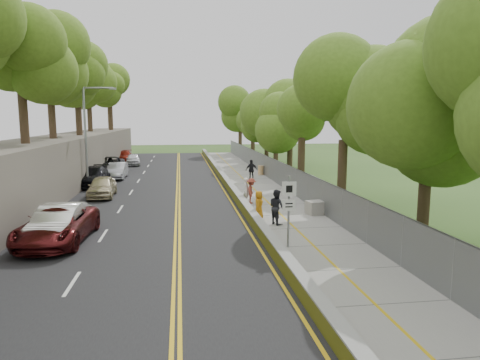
% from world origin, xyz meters
% --- Properties ---
extents(ground, '(140.00, 140.00, 0.00)m').
position_xyz_m(ground, '(0.00, 0.00, 0.00)').
color(ground, '#33511E').
rests_on(ground, ground).
extents(road, '(11.20, 66.00, 0.04)m').
position_xyz_m(road, '(-5.40, 15.00, 0.02)').
color(road, black).
rests_on(road, ground).
extents(sidewalk, '(4.20, 66.00, 0.05)m').
position_xyz_m(sidewalk, '(2.55, 15.00, 0.03)').
color(sidewalk, gray).
rests_on(sidewalk, ground).
extents(jersey_barrier, '(0.42, 66.00, 0.60)m').
position_xyz_m(jersey_barrier, '(0.25, 15.00, 0.30)').
color(jersey_barrier, '#C7CF18').
rests_on(jersey_barrier, ground).
extents(rock_embankment, '(5.00, 66.00, 4.00)m').
position_xyz_m(rock_embankment, '(-13.50, 15.00, 2.00)').
color(rock_embankment, '#595147').
rests_on(rock_embankment, ground).
extents(chainlink_fence, '(0.04, 66.00, 2.00)m').
position_xyz_m(chainlink_fence, '(4.65, 15.00, 1.00)').
color(chainlink_fence, slate).
rests_on(chainlink_fence, ground).
extents(trees_embankment, '(6.40, 66.00, 13.00)m').
position_xyz_m(trees_embankment, '(-13.00, 15.00, 10.50)').
color(trees_embankment, '#5B8222').
rests_on(trees_embankment, rock_embankment).
extents(trees_fenceside, '(7.00, 66.00, 14.00)m').
position_xyz_m(trees_fenceside, '(7.00, 15.00, 7.00)').
color(trees_fenceside, '#5B8524').
rests_on(trees_fenceside, ground).
extents(streetlight, '(2.52, 0.22, 8.00)m').
position_xyz_m(streetlight, '(-10.46, 14.00, 4.64)').
color(streetlight, gray).
rests_on(streetlight, ground).
extents(signpost, '(0.62, 0.09, 3.10)m').
position_xyz_m(signpost, '(1.05, -3.02, 1.96)').
color(signpost, gray).
rests_on(signpost, sidewalk).
extents(construction_barrel, '(0.55, 0.55, 0.91)m').
position_xyz_m(construction_barrel, '(4.30, 20.40, 0.50)').
color(construction_barrel, '#D07200').
rests_on(construction_barrel, sidewalk).
extents(concrete_block, '(1.29, 1.06, 0.77)m').
position_xyz_m(concrete_block, '(4.30, 3.00, 0.43)').
color(concrete_block, gray).
rests_on(concrete_block, sidewalk).
extents(car_1, '(2.02, 5.03, 1.63)m').
position_xyz_m(car_1, '(-9.00, -0.62, 0.85)').
color(car_1, white).
rests_on(car_1, road).
extents(car_2, '(2.93, 5.80, 1.57)m').
position_xyz_m(car_2, '(-9.00, -0.85, 0.83)').
color(car_2, '#4F1213').
rests_on(car_2, road).
extents(car_3, '(2.24, 5.42, 1.57)m').
position_xyz_m(car_3, '(-10.60, 15.58, 0.82)').
color(car_3, black).
rests_on(car_3, road).
extents(car_4, '(1.84, 4.32, 1.46)m').
position_xyz_m(car_4, '(-9.00, 10.43, 0.77)').
color(car_4, '#C5B88F').
rests_on(car_4, road).
extents(car_5, '(1.55, 4.37, 1.44)m').
position_xyz_m(car_5, '(-9.27, 19.81, 0.76)').
color(car_5, silver).
rests_on(car_5, road).
extents(car_6, '(2.91, 5.89, 1.61)m').
position_xyz_m(car_6, '(-10.58, 24.17, 0.84)').
color(car_6, black).
rests_on(car_6, road).
extents(car_7, '(2.11, 4.70, 1.34)m').
position_xyz_m(car_7, '(-10.60, 36.13, 0.71)').
color(car_7, maroon).
rests_on(car_7, road).
extents(car_8, '(1.93, 4.12, 1.36)m').
position_xyz_m(car_8, '(-9.00, 31.04, 0.72)').
color(car_8, silver).
rests_on(car_8, road).
extents(painter_0, '(0.70, 0.88, 1.56)m').
position_xyz_m(painter_0, '(0.75, 2.32, 0.83)').
color(painter_0, '#BC7412').
rests_on(painter_0, sidewalk).
extents(painter_1, '(0.51, 0.68, 1.68)m').
position_xyz_m(painter_1, '(0.75, 6.76, 0.89)').
color(painter_1, white).
rests_on(painter_1, sidewalk).
extents(painter_2, '(0.99, 1.09, 1.84)m').
position_xyz_m(painter_2, '(1.45, 1.00, 0.97)').
color(painter_2, black).
rests_on(painter_2, sidewalk).
extents(painter_3, '(0.83, 1.18, 1.66)m').
position_xyz_m(painter_3, '(1.04, 6.55, 0.88)').
color(painter_3, brown).
rests_on(painter_3, sidewalk).
extents(person_far, '(1.13, 0.61, 1.84)m').
position_xyz_m(person_far, '(2.80, 16.95, 0.97)').
color(person_far, black).
rests_on(person_far, sidewalk).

